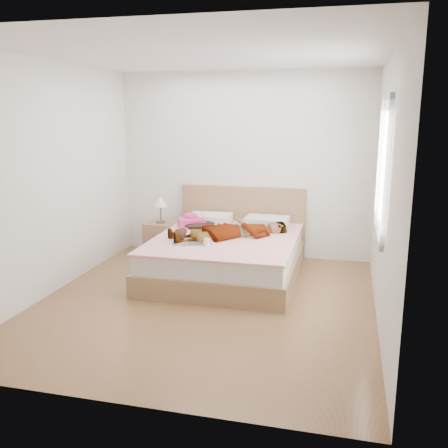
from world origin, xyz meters
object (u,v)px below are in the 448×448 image
Objects in this scene: phone at (202,214)px; plush_toy at (180,234)px; coffee_mug at (207,242)px; bed at (228,253)px; nightstand at (161,237)px; woman at (232,228)px; towel at (191,221)px; magazine at (188,243)px.

phone is 0.38× the size of plush_toy.
bed is at bearing 78.23° from coffee_mug.
plush_toy is at bearing -55.99° from nightstand.
coffee_mug is at bearing -104.97° from phone.
phone is at bearing -163.28° from woman.
woman reaches higher than coffee_mug.
coffee_mug is at bearing -62.15° from towel.
magazine is at bearing 169.07° from coffee_mug.
nightstand is at bearing 132.90° from coffee_mug.
magazine is (0.24, -0.88, -0.07)m from towel.
bed is (-0.06, 0.02, -0.34)m from woman.
woman is at bearing 71.99° from coffee_mug.
coffee_mug is (0.49, -0.93, -0.03)m from towel.
towel is 1.05m from coffee_mug.
phone reaches higher than plush_toy.
nightstand reaches higher than magazine.
phone is 0.19m from towel.
bed reaches higher than nightstand.
bed is 8.21× the size of plush_toy.
magazine is at bearing -53.91° from nightstand.
coffee_mug is 0.44m from plush_toy.
nightstand is at bearing 164.97° from towel.
woman is 0.66m from plush_toy.
coffee_mug is at bearing -10.93° from magazine.
magazine is 4.10× the size of coffee_mug.
bed is at bearing -25.28° from nightstand.
bed reaches higher than coffee_mug.
towel is (-0.16, 0.01, -0.11)m from phone.
nightstand reaches higher than woman.
coffee_mug is (0.25, -0.05, 0.04)m from magazine.
bed is at bearing -75.31° from phone.
phone reaches higher than towel.
nightstand is (-0.50, 0.13, -0.29)m from towel.
phone is 0.22× the size of towel.
towel is 0.74m from plush_toy.
magazine is 1.85× the size of plush_toy.
nightstand is at bearing -149.59° from woman.
towel is 0.49× the size of nightstand.
towel is 0.59m from nightstand.
coffee_mug is at bearing -101.77° from bed.
bed reaches higher than towel.
coffee_mug is (-0.17, -0.52, -0.06)m from woman.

